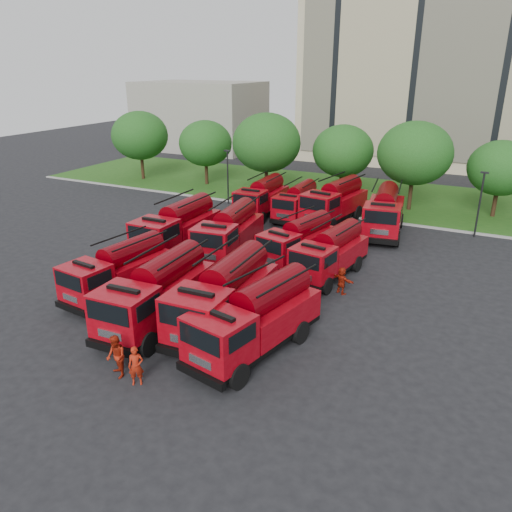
% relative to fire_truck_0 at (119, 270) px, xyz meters
% --- Properties ---
extents(ground, '(140.00, 140.00, 0.00)m').
position_rel_fire_truck_0_xyz_m(ground, '(5.65, 3.25, -1.58)').
color(ground, black).
rests_on(ground, ground).
extents(lawn, '(70.00, 16.00, 0.12)m').
position_rel_fire_truck_0_xyz_m(lawn, '(5.65, 29.25, -1.52)').
color(lawn, '#174612').
rests_on(lawn, ground).
extents(curb, '(70.00, 0.30, 0.14)m').
position_rel_fire_truck_0_xyz_m(curb, '(5.65, 21.15, -1.51)').
color(curb, gray).
rests_on(curb, ground).
extents(apartment_building, '(30.00, 14.18, 25.00)m').
position_rel_fire_truck_0_xyz_m(apartment_building, '(7.65, 51.19, 10.92)').
color(apartment_building, '#C7B894').
rests_on(apartment_building, ground).
extents(side_building, '(18.00, 12.00, 10.00)m').
position_rel_fire_truck_0_xyz_m(side_building, '(-24.35, 47.25, 3.42)').
color(side_building, gray).
rests_on(side_building, ground).
extents(tree_0, '(6.30, 6.30, 7.70)m').
position_rel_fire_truck_0_xyz_m(tree_0, '(-18.35, 25.25, 3.44)').
color(tree_0, '#382314').
rests_on(tree_0, ground).
extents(tree_1, '(5.71, 5.71, 6.98)m').
position_rel_fire_truck_0_xyz_m(tree_1, '(-10.35, 26.25, 2.97)').
color(tree_1, '#382314').
rests_on(tree_1, ground).
extents(tree_2, '(6.72, 6.72, 8.22)m').
position_rel_fire_truck_0_xyz_m(tree_2, '(-2.35, 24.75, 3.77)').
color(tree_2, '#382314').
rests_on(tree_2, ground).
extents(tree_3, '(5.88, 5.88, 7.19)m').
position_rel_fire_truck_0_xyz_m(tree_3, '(4.65, 27.25, 3.10)').
color(tree_3, '#382314').
rests_on(tree_3, ground).
extents(tree_4, '(6.55, 6.55, 8.01)m').
position_rel_fire_truck_0_xyz_m(tree_4, '(11.65, 25.75, 3.64)').
color(tree_4, '#382314').
rests_on(tree_4, ground).
extents(tree_5, '(5.46, 5.46, 6.68)m').
position_rel_fire_truck_0_xyz_m(tree_5, '(18.65, 26.75, 2.77)').
color(tree_5, '#382314').
rests_on(tree_5, ground).
extents(lamp_post_0, '(0.60, 0.25, 5.11)m').
position_rel_fire_truck_0_xyz_m(lamp_post_0, '(-4.35, 20.45, 1.32)').
color(lamp_post_0, black).
rests_on(lamp_post_0, ground).
extents(lamp_post_1, '(0.60, 0.25, 5.11)m').
position_rel_fire_truck_0_xyz_m(lamp_post_1, '(17.65, 20.45, 1.32)').
color(lamp_post_1, black).
rests_on(lamp_post_1, ground).
extents(fire_truck_0, '(3.19, 7.13, 3.14)m').
position_rel_fire_truck_0_xyz_m(fire_truck_0, '(0.00, 0.00, 0.00)').
color(fire_truck_0, black).
rests_on(fire_truck_0, ground).
extents(fire_truck_1, '(3.11, 7.84, 3.52)m').
position_rel_fire_truck_0_xyz_m(fire_truck_1, '(4.06, -1.74, 0.19)').
color(fire_truck_1, black).
rests_on(fire_truck_1, ground).
extents(fire_truck_2, '(3.16, 8.05, 3.62)m').
position_rel_fire_truck_0_xyz_m(fire_truck_2, '(7.34, -0.62, 0.24)').
color(fire_truck_2, black).
rests_on(fire_truck_2, ground).
extents(fire_truck_3, '(4.07, 7.87, 3.42)m').
position_rel_fire_truck_0_xyz_m(fire_truck_3, '(9.74, -1.90, 0.14)').
color(fire_truck_3, black).
rests_on(fire_truck_3, ground).
extents(fire_truck_4, '(2.92, 7.87, 3.57)m').
position_rel_fire_truck_0_xyz_m(fire_truck_4, '(-1.13, 7.52, 0.22)').
color(fire_truck_4, black).
rests_on(fire_truck_4, ground).
extents(fire_truck_5, '(3.46, 7.77, 3.42)m').
position_rel_fire_truck_0_xyz_m(fire_truck_5, '(2.55, 8.40, 0.14)').
color(fire_truck_5, black).
rests_on(fire_truck_5, ground).
extents(fire_truck_6, '(3.72, 6.99, 3.03)m').
position_rel_fire_truck_0_xyz_m(fire_truck_6, '(7.28, 9.43, -0.06)').
color(fire_truck_6, black).
rests_on(fire_truck_6, ground).
extents(fire_truck_7, '(3.33, 7.07, 3.09)m').
position_rel_fire_truck_0_xyz_m(fire_truck_7, '(9.97, 8.08, -0.02)').
color(fire_truck_7, black).
rests_on(fire_truck_7, ground).
extents(fire_truck_8, '(2.74, 7.13, 3.22)m').
position_rel_fire_truck_0_xyz_m(fire_truck_8, '(0.24, 18.40, 0.04)').
color(fire_truck_8, black).
rests_on(fire_truck_8, ground).
extents(fire_truck_9, '(2.41, 6.50, 2.95)m').
position_rel_fire_truck_0_xyz_m(fire_truck_9, '(3.41, 18.83, -0.09)').
color(fire_truck_9, black).
rests_on(fire_truck_9, ground).
extents(fire_truck_10, '(3.91, 8.04, 3.51)m').
position_rel_fire_truck_0_xyz_m(fire_truck_10, '(6.57, 19.32, 0.18)').
color(fire_truck_10, black).
rests_on(fire_truck_10, ground).
extents(fire_truck_11, '(3.75, 8.05, 3.53)m').
position_rel_fire_truck_0_xyz_m(fire_truck_11, '(11.03, 18.05, 0.19)').
color(fire_truck_11, black).
rests_on(fire_truck_11, ground).
extents(firefighter_0, '(0.80, 0.75, 1.76)m').
position_rel_fire_truck_0_xyz_m(firefighter_0, '(6.41, -6.45, -1.58)').
color(firefighter_0, maroon).
rests_on(firefighter_0, ground).
extents(firefighter_1, '(1.08, 0.95, 1.95)m').
position_rel_fire_truck_0_xyz_m(firefighter_1, '(5.30, -6.39, -1.58)').
color(firefighter_1, maroon).
rests_on(firefighter_1, ground).
extents(firefighter_2, '(1.00, 1.17, 1.73)m').
position_rel_fire_truck_0_xyz_m(firefighter_2, '(9.27, -4.01, -1.58)').
color(firefighter_2, maroon).
rests_on(firefighter_2, ground).
extents(firefighter_3, '(1.07, 0.73, 1.51)m').
position_rel_fire_truck_0_xyz_m(firefighter_3, '(10.78, 1.54, -1.58)').
color(firefighter_3, black).
rests_on(firefighter_3, ground).
extents(firefighter_4, '(1.06, 1.01, 1.81)m').
position_rel_fire_truck_0_xyz_m(firefighter_4, '(0.76, 6.46, -1.58)').
color(firefighter_4, black).
rests_on(firefighter_4, ground).
extents(firefighter_5, '(1.66, 1.26, 1.65)m').
position_rel_fire_truck_0_xyz_m(firefighter_5, '(11.43, 5.95, -1.58)').
color(firefighter_5, maroon).
rests_on(firefighter_5, ground).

